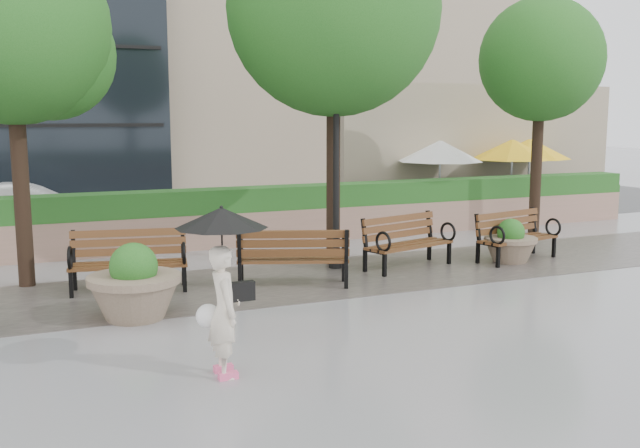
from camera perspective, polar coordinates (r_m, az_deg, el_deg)
name	(u,v)px	position (r m, az deg, el deg)	size (l,w,h in m)	color
ground	(349,326)	(10.45, 2.32, -8.17)	(100.00, 100.00, 0.00)	gray
cobble_strip	(278,282)	(13.12, -3.39, -4.65)	(28.00, 3.20, 0.01)	#383330
hedge_wall	(219,218)	(16.75, -8.11, 0.48)	(24.00, 0.80, 1.35)	#9E7466
cafe_wall	(481,148)	(23.54, 12.74, 5.96)	(10.00, 0.60, 4.00)	tan
cafe_hedge	(510,204)	(21.62, 14.96, 1.53)	(8.00, 0.50, 0.90)	#27531B
asphalt_street	(182,223)	(20.69, -11.01, 0.10)	(40.00, 7.00, 0.00)	black
bench_1	(129,274)	(12.79, -15.01, -3.87)	(2.07, 1.14, 1.05)	brown
bench_2	(293,269)	(12.75, -2.18, -3.61)	(2.10, 1.41, 1.05)	brown
bench_3	(408,253)	(14.34, 7.04, -2.31)	(2.07, 1.27, 1.04)	brown
bench_4	(516,246)	(15.54, 15.44, -1.73)	(2.01, 1.15, 1.02)	brown
planter_left	(135,289)	(11.04, -14.62, -5.08)	(1.38, 1.38, 1.16)	#7F6B56
planter_right	(510,245)	(15.31, 14.99, -1.66)	(1.09, 1.09, 0.92)	#7F6B56
lamppost	(336,177)	(14.02, 1.30, 3.77)	(0.28, 0.28, 4.14)	black
tree_0	(21,35)	(13.66, -22.79, 13.77)	(3.43, 3.33, 6.18)	black
tree_1	(339,17)	(14.66, 1.54, 16.25)	(4.20, 4.20, 7.19)	black
tree_2	(544,65)	(19.36, 17.46, 12.06)	(3.24, 3.11, 5.98)	black
patio_umb_white	(440,152)	(21.14, 9.60, 5.74)	(2.50, 2.50, 2.30)	black
patio_umb_yellow_a	(512,150)	(22.62, 15.13, 5.74)	(2.50, 2.50, 2.30)	black
patio_umb_yellow_b	(530,149)	(23.18, 16.43, 5.75)	(2.50, 2.50, 2.30)	black
car_right	(25,209)	(19.81, -22.50, 1.12)	(1.38, 3.95, 1.30)	white
pedestrian	(223,275)	(8.32, -7.78, -4.04)	(1.08, 1.08, 1.98)	beige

